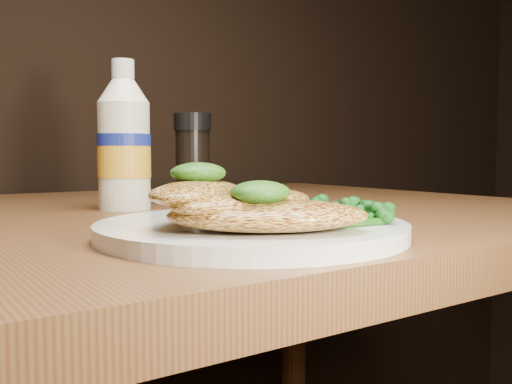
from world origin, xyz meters
TOP-DOWN VIEW (x-y plane):
  - plate at (0.02, 0.79)m, footprint 0.26×0.26m
  - chicken_front at (-0.00, 0.73)m, footprint 0.17×0.15m
  - chicken_mid at (-0.00, 0.76)m, footprint 0.16×0.11m
  - chicken_back at (-0.03, 0.79)m, footprint 0.14×0.14m
  - pesto_front at (-0.01, 0.73)m, footprint 0.05×0.05m
  - pesto_back at (-0.03, 0.80)m, footprint 0.05×0.05m
  - broccolini_bundle at (0.06, 0.76)m, footprint 0.15×0.12m
  - mayo_bottle at (0.02, 1.08)m, footprint 0.08×0.08m
  - pepper_grinder at (0.13, 1.10)m, footprint 0.06×0.06m

SIDE VIEW (x-z plane):
  - plate at x=0.02m, z-range 0.75..0.76m
  - broccolini_bundle at x=0.06m, z-range 0.76..0.78m
  - chicken_front at x=0.00m, z-range 0.76..0.79m
  - chicken_mid at x=0.00m, z-range 0.77..0.79m
  - chicken_back at x=-0.03m, z-range 0.78..0.80m
  - pesto_front at x=-0.01m, z-range 0.78..0.80m
  - pesto_back at x=-0.03m, z-range 0.80..0.81m
  - pepper_grinder at x=0.13m, z-range 0.75..0.88m
  - mayo_bottle at x=0.02m, z-range 0.75..0.94m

